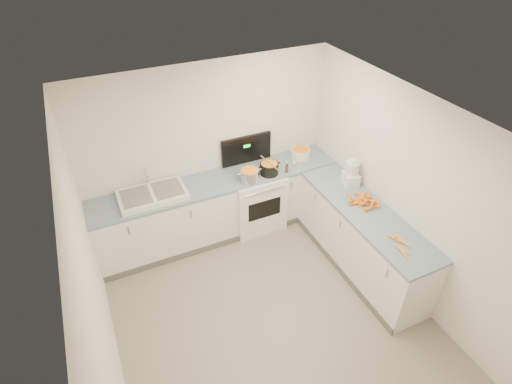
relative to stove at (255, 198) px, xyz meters
name	(u,v)px	position (x,y,z in m)	size (l,w,h in m)	color
floor	(272,318)	(-0.55, -1.69, -0.47)	(3.50, 4.00, 0.00)	gray
ceiling	(279,132)	(-0.55, -1.69, 2.03)	(3.50, 4.00, 0.00)	silver
wall_back	(209,151)	(-0.55, 0.31, 0.78)	(3.50, 2.50, 0.00)	silver
wall_left	(95,300)	(-2.30, -1.69, 0.78)	(4.00, 2.50, 0.00)	silver
wall_right	(408,198)	(1.20, -1.69, 0.78)	(4.00, 2.50, 0.00)	silver
counter_back	(220,207)	(-0.55, 0.01, 0.00)	(3.50, 0.62, 0.94)	white
counter_right	(361,239)	(0.90, -1.39, 0.00)	(0.62, 2.20, 0.94)	white
stove	(255,198)	(0.00, 0.00, 0.00)	(0.76, 0.65, 1.36)	white
sink	(152,195)	(-1.45, 0.02, 0.50)	(0.86, 0.52, 0.31)	white
steel_pot	(250,176)	(-0.15, -0.17, 0.54)	(0.27, 0.27, 0.19)	silver
black_pot	(269,169)	(0.17, -0.13, 0.54)	(0.26, 0.26, 0.19)	black
wooden_spoon	(269,163)	(0.17, -0.13, 0.64)	(0.02, 0.02, 0.44)	#AD7A47
mixing_bowl	(300,153)	(0.79, 0.08, 0.53)	(0.29, 0.29, 0.13)	white
extract_bottle	(287,169)	(0.40, -0.20, 0.52)	(0.04, 0.04, 0.11)	#593319
spice_jar	(294,165)	(0.56, -0.14, 0.51)	(0.05, 0.05, 0.08)	#E5B266
food_processor	(351,174)	(1.05, -0.81, 0.63)	(0.23, 0.26, 0.38)	white
carrot_pile	(362,200)	(0.95, -1.22, 0.50)	(0.42, 0.46, 0.08)	orange
peeled_carrots	(402,245)	(0.85, -2.06, 0.49)	(0.19, 0.42, 0.04)	orange
peelings	(137,197)	(-1.65, 0.00, 0.54)	(0.22, 0.26, 0.01)	tan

